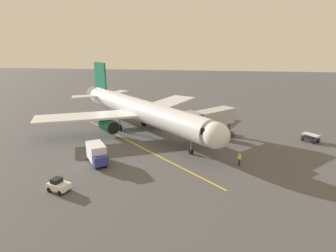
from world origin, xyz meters
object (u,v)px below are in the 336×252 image
at_px(ground_crew_marshaller, 239,159).
at_px(tug_near_nose, 118,113).
at_px(tug_starboard_side, 59,185).
at_px(jet_bridge, 206,120).
at_px(box_truck_rear_apron, 97,154).
at_px(airplane, 140,110).
at_px(baggage_cart_portside, 311,138).

bearing_deg(ground_crew_marshaller, tug_near_nose, -44.80).
bearing_deg(tug_starboard_side, tug_near_nose, -84.52).
height_order(ground_crew_marshaller, tug_starboard_side, ground_crew_marshaller).
xyz_separation_m(jet_bridge, box_truck_rear_apron, (14.37, 10.64, -2.38)).
bearing_deg(jet_bridge, tug_near_nose, -37.65).
bearing_deg(ground_crew_marshaller, tug_starboard_side, 25.72).
bearing_deg(tug_starboard_side, airplane, -100.01).
relative_size(tug_near_nose, box_truck_rear_apron, 0.56).
height_order(tug_near_nose, box_truck_rear_apron, box_truck_rear_apron).
bearing_deg(airplane, baggage_cart_portside, 176.85).
height_order(ground_crew_marshaller, tug_near_nose, ground_crew_marshaller).
bearing_deg(tug_starboard_side, ground_crew_marshaller, -154.28).
height_order(tug_near_nose, baggage_cart_portside, tug_near_nose).
bearing_deg(tug_starboard_side, baggage_cart_portside, -147.31).
bearing_deg(jet_bridge, ground_crew_marshaller, 117.72).
relative_size(tug_near_nose, baggage_cart_portside, 0.95).
bearing_deg(jet_bridge, baggage_cart_portside, -171.76).
xyz_separation_m(tug_starboard_side, box_truck_rear_apron, (-1.45, -8.04, 0.68)).
bearing_deg(box_truck_rear_apron, tug_starboard_side, 79.75).
relative_size(ground_crew_marshaller, baggage_cart_portside, 0.59).
bearing_deg(tug_starboard_side, jet_bridge, -130.28).
xyz_separation_m(baggage_cart_portside, tug_starboard_side, (32.98, 21.16, 0.05)).
height_order(tug_near_nose, tug_starboard_side, same).
distance_m(tug_near_nose, tug_starboard_side, 33.51).
bearing_deg(airplane, jet_bridge, 160.96).
bearing_deg(airplane, tug_near_nose, -55.76).
xyz_separation_m(jet_bridge, baggage_cart_portside, (-17.15, -2.48, -3.11)).
bearing_deg(jet_bridge, airplane, -19.04).
xyz_separation_m(airplane, box_truck_rear_apron, (2.56, 14.72, -2.62)).
relative_size(jet_bridge, tug_starboard_side, 3.58).
bearing_deg(tug_starboard_side, box_truck_rear_apron, -100.25).
height_order(jet_bridge, baggage_cart_portside, jet_bridge).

